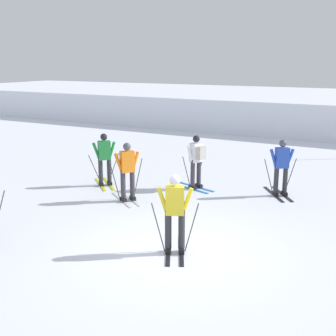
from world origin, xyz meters
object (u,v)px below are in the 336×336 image
(skier_yellow, at_px, (175,212))
(skier_white, at_px, (196,159))
(skier_green, at_px, (104,158))
(skier_blue, at_px, (281,166))
(skier_orange, at_px, (127,170))

(skier_yellow, bearing_deg, skier_white, 109.57)
(skier_green, relative_size, skier_blue, 1.00)
(skier_orange, xyz_separation_m, skier_yellow, (2.84, -2.50, -0.00))
(skier_yellow, xyz_separation_m, skier_white, (-1.62, 4.57, 0.04))
(skier_green, xyz_separation_m, skier_yellow, (4.38, -3.50, 0.00))
(skier_white, relative_size, skier_blue, 1.00)
(skier_orange, height_order, skier_white, same)
(skier_green, xyz_separation_m, skier_blue, (5.27, 1.59, 0.00))
(skier_orange, relative_size, skier_blue, 1.00)
(skier_yellow, height_order, skier_blue, same)
(skier_green, relative_size, skier_yellow, 1.00)
(skier_white, bearing_deg, skier_green, -158.90)
(skier_blue, bearing_deg, skier_yellow, -99.99)
(skier_green, height_order, skier_yellow, same)
(skier_yellow, bearing_deg, skier_orange, 138.57)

